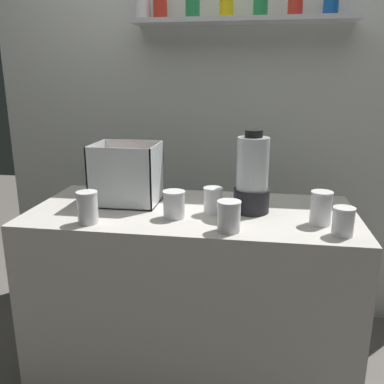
# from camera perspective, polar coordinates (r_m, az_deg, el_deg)

# --- Properties ---
(ground_plane) EXTENTS (8.00, 8.00, 0.00)m
(ground_plane) POSITION_cam_1_polar(r_m,az_deg,el_deg) (2.25, 0.00, -24.87)
(ground_plane) COLOR slate
(counter) EXTENTS (1.40, 0.64, 0.90)m
(counter) POSITION_cam_1_polar(r_m,az_deg,el_deg) (1.98, 0.00, -14.92)
(counter) COLOR beige
(counter) RESTS_ON ground_plane
(back_wall_unit) EXTENTS (2.60, 0.24, 2.50)m
(back_wall_unit) POSITION_cam_1_polar(r_m,az_deg,el_deg) (2.48, 2.90, 11.24)
(back_wall_unit) COLOR silver
(back_wall_unit) RESTS_ON ground_plane
(carrot_display_bin) EXTENTS (0.29, 0.24, 0.27)m
(carrot_display_bin) POSITION_cam_1_polar(r_m,az_deg,el_deg) (1.91, -9.00, 1.05)
(carrot_display_bin) COLOR white
(carrot_display_bin) RESTS_ON counter
(blender_pitcher) EXTENTS (0.15, 0.15, 0.35)m
(blender_pitcher) POSITION_cam_1_polar(r_m,az_deg,el_deg) (1.75, 8.30, 2.05)
(blender_pitcher) COLOR black
(blender_pitcher) RESTS_ON counter
(juice_cup_carrot_far_left) EXTENTS (0.08, 0.08, 0.13)m
(juice_cup_carrot_far_left) POSITION_cam_1_polar(r_m,az_deg,el_deg) (1.67, -14.20, -2.29)
(juice_cup_carrot_far_left) COLOR white
(juice_cup_carrot_far_left) RESTS_ON counter
(juice_cup_orange_left) EXTENTS (0.09, 0.09, 0.11)m
(juice_cup_orange_left) POSITION_cam_1_polar(r_m,az_deg,el_deg) (1.69, -2.49, -1.93)
(juice_cup_orange_left) COLOR white
(juice_cup_orange_left) RESTS_ON counter
(juice_cup_pomegranate_middle) EXTENTS (0.08, 0.08, 0.11)m
(juice_cup_pomegranate_middle) POSITION_cam_1_polar(r_m,az_deg,el_deg) (1.74, 2.91, -1.37)
(juice_cup_pomegranate_middle) COLOR white
(juice_cup_pomegranate_middle) RESTS_ON counter
(juice_cup_carrot_right) EXTENTS (0.09, 0.09, 0.12)m
(juice_cup_carrot_right) POSITION_cam_1_polar(r_m,az_deg,el_deg) (1.54, 5.10, -3.57)
(juice_cup_carrot_right) COLOR white
(juice_cup_carrot_right) RESTS_ON counter
(juice_cup_orange_far_right) EXTENTS (0.08, 0.08, 0.13)m
(juice_cup_orange_far_right) POSITION_cam_1_polar(r_m,az_deg,el_deg) (1.68, 17.35, -2.30)
(juice_cup_orange_far_right) COLOR white
(juice_cup_orange_far_right) RESTS_ON counter
(juice_cup_orange_rightmost) EXTENTS (0.08, 0.08, 0.11)m
(juice_cup_orange_rightmost) POSITION_cam_1_polar(r_m,az_deg,el_deg) (1.59, 20.12, -4.00)
(juice_cup_orange_rightmost) COLOR white
(juice_cup_orange_rightmost) RESTS_ON counter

